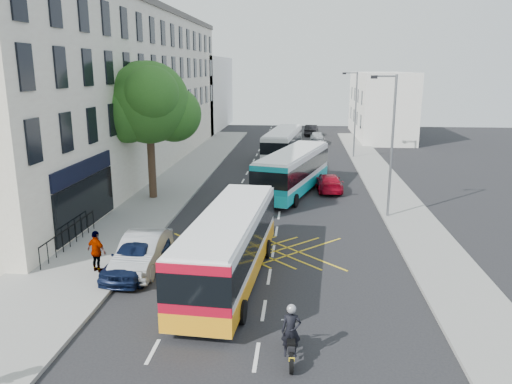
% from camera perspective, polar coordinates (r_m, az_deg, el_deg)
% --- Properties ---
extents(ground, '(120.00, 120.00, 0.00)m').
position_cam_1_polar(ground, '(18.44, 0.90, -13.37)').
color(ground, black).
rests_on(ground, ground).
extents(pavement_left, '(5.00, 70.00, 0.15)m').
position_cam_1_polar(pavement_left, '(33.86, -11.64, -0.68)').
color(pavement_left, gray).
rests_on(pavement_left, ground).
extents(pavement_right, '(3.00, 70.00, 0.15)m').
position_cam_1_polar(pavement_right, '(33.05, 16.00, -1.30)').
color(pavement_right, gray).
rests_on(pavement_right, ground).
extents(terrace_main, '(8.30, 45.00, 13.50)m').
position_cam_1_polar(terrace_main, '(43.60, -15.53, 11.22)').
color(terrace_main, beige).
rests_on(terrace_main, ground).
extents(terrace_far, '(8.00, 20.00, 10.00)m').
position_cam_1_polar(terrace_far, '(73.02, -6.97, 11.14)').
color(terrace_far, silver).
rests_on(terrace_far, ground).
extents(building_right, '(6.00, 18.00, 8.00)m').
position_cam_1_polar(building_right, '(65.23, 14.01, 9.63)').
color(building_right, silver).
rests_on(building_right, ground).
extents(street_tree, '(6.30, 5.70, 8.80)m').
position_cam_1_polar(street_tree, '(32.84, -12.21, 9.86)').
color(street_tree, '#382619').
rests_on(street_tree, pavement_left).
extents(lamp_near, '(1.45, 0.15, 8.00)m').
position_cam_1_polar(lamp_near, '(29.03, 15.13, 5.86)').
color(lamp_near, slate).
rests_on(lamp_near, pavement_right).
extents(lamp_far, '(1.45, 0.15, 8.00)m').
position_cam_1_polar(lamp_far, '(48.75, 11.19, 9.17)').
color(lamp_far, slate).
rests_on(lamp_far, pavement_right).
extents(railings, '(0.08, 5.60, 1.14)m').
position_cam_1_polar(railings, '(25.43, -20.56, -4.69)').
color(railings, black).
rests_on(railings, pavement_left).
extents(bus_near, '(3.09, 10.36, 2.87)m').
position_cam_1_polar(bus_near, '(20.25, -3.10, -6.14)').
color(bus_near, silver).
rests_on(bus_near, ground).
extents(bus_mid, '(5.18, 10.80, 2.96)m').
position_cam_1_polar(bus_mid, '(34.59, 4.27, 2.41)').
color(bus_mid, silver).
rests_on(bus_mid, ground).
extents(bus_far, '(3.50, 10.52, 2.90)m').
position_cam_1_polar(bus_far, '(46.84, 3.08, 5.42)').
color(bus_far, silver).
rests_on(bus_far, ground).
extents(motorbike, '(0.62, 2.02, 1.79)m').
position_cam_1_polar(motorbike, '(15.35, 4.02, -15.84)').
color(motorbike, black).
rests_on(motorbike, ground).
extents(parked_car_blue, '(2.18, 4.51, 1.48)m').
position_cam_1_polar(parked_car_blue, '(21.78, -13.48, -7.21)').
color(parked_car_blue, black).
rests_on(parked_car_blue, ground).
extents(parked_car_silver, '(1.73, 4.69, 1.53)m').
position_cam_1_polar(parked_car_silver, '(22.21, -12.85, -6.68)').
color(parked_car_silver, '#979B9E').
rests_on(parked_car_silver, ground).
extents(red_hatchback, '(1.96, 4.28, 1.21)m').
position_cam_1_polar(red_hatchback, '(35.65, 8.31, 1.08)').
color(red_hatchback, '#AD071D').
rests_on(red_hatchback, ground).
extents(distant_car_grey, '(2.22, 4.32, 1.17)m').
position_cam_1_polar(distant_car_grey, '(61.06, 2.41, 6.53)').
color(distant_car_grey, '#393B40').
rests_on(distant_car_grey, ground).
extents(distant_car_silver, '(1.70, 4.17, 1.42)m').
position_cam_1_polar(distant_car_silver, '(58.40, 6.98, 6.22)').
color(distant_car_silver, '#B0B3B8').
rests_on(distant_car_silver, ground).
extents(distant_car_dark, '(1.83, 4.35, 1.40)m').
position_cam_1_polar(distant_car_dark, '(65.42, 6.33, 7.06)').
color(distant_car_dark, black).
rests_on(distant_car_dark, ground).
extents(pedestrian_far, '(1.13, 0.86, 1.78)m').
position_cam_1_polar(pedestrian_far, '(21.98, -17.74, -6.47)').
color(pedestrian_far, gray).
rests_on(pedestrian_far, pavement_left).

